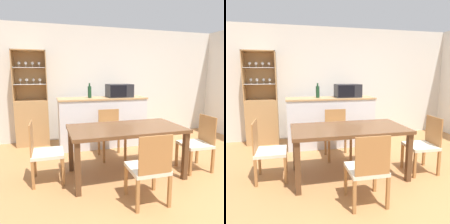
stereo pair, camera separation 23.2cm
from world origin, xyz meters
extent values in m
plane|color=#B27A47|center=(0.00, 0.00, 0.00)|extent=(18.00, 18.00, 0.00)
cube|color=silver|center=(0.00, 2.63, 1.27)|extent=(6.80, 0.06, 2.55)
cube|color=silver|center=(-0.55, 1.93, 0.49)|extent=(1.77, 0.54, 0.99)
cube|color=tan|center=(-0.55, 1.93, 1.00)|extent=(1.80, 0.57, 0.03)
cube|color=tan|center=(-1.95, 2.41, 0.48)|extent=(0.66, 0.37, 0.95)
cube|color=tan|center=(-1.95, 2.59, 1.46)|extent=(0.66, 0.02, 1.01)
cube|color=tan|center=(-2.27, 2.41, 1.46)|extent=(0.02, 0.37, 1.01)
cube|color=tan|center=(-1.63, 2.41, 1.46)|extent=(0.02, 0.37, 1.01)
cube|color=tan|center=(-1.95, 2.41, 1.96)|extent=(0.66, 0.37, 0.02)
cube|color=white|center=(-1.95, 2.41, 1.29)|extent=(0.61, 0.33, 0.01)
cube|color=white|center=(-1.95, 2.41, 1.62)|extent=(0.61, 0.33, 0.01)
cylinder|color=white|center=(-2.14, 2.45, 1.30)|extent=(0.04, 0.04, 0.01)
cylinder|color=white|center=(-2.14, 2.45, 1.33)|extent=(0.01, 0.01, 0.06)
sphere|color=white|center=(-2.14, 2.45, 1.38)|extent=(0.06, 0.06, 0.06)
cylinder|color=white|center=(-2.14, 2.41, 1.63)|extent=(0.04, 0.04, 0.01)
cylinder|color=white|center=(-2.14, 2.41, 1.66)|extent=(0.01, 0.01, 0.06)
sphere|color=white|center=(-2.14, 2.41, 1.71)|extent=(0.06, 0.06, 0.06)
cylinder|color=white|center=(-2.01, 2.40, 1.30)|extent=(0.04, 0.04, 0.01)
cylinder|color=white|center=(-2.01, 2.40, 1.33)|extent=(0.01, 0.01, 0.06)
sphere|color=white|center=(-2.01, 2.40, 1.38)|extent=(0.06, 0.06, 0.06)
cylinder|color=white|center=(-2.01, 2.39, 1.63)|extent=(0.04, 0.04, 0.01)
cylinder|color=white|center=(-2.01, 2.39, 1.66)|extent=(0.01, 0.01, 0.06)
sphere|color=white|center=(-2.01, 2.39, 1.71)|extent=(0.06, 0.06, 0.06)
cylinder|color=white|center=(-1.88, 2.45, 1.30)|extent=(0.04, 0.04, 0.01)
cylinder|color=white|center=(-1.88, 2.45, 1.33)|extent=(0.01, 0.01, 0.06)
sphere|color=white|center=(-1.88, 2.45, 1.38)|extent=(0.06, 0.06, 0.06)
cylinder|color=white|center=(-1.88, 2.41, 1.63)|extent=(0.04, 0.04, 0.01)
cylinder|color=white|center=(-1.88, 2.41, 1.66)|extent=(0.01, 0.01, 0.06)
sphere|color=white|center=(-1.88, 2.41, 1.71)|extent=(0.06, 0.06, 0.06)
cylinder|color=white|center=(-1.76, 2.37, 1.30)|extent=(0.04, 0.04, 0.01)
cylinder|color=white|center=(-1.76, 2.37, 1.33)|extent=(0.01, 0.01, 0.06)
sphere|color=white|center=(-1.76, 2.37, 1.38)|extent=(0.06, 0.06, 0.06)
cylinder|color=white|center=(-1.76, 2.40, 1.63)|extent=(0.04, 0.04, 0.01)
cylinder|color=white|center=(-1.76, 2.40, 1.66)|extent=(0.01, 0.01, 0.06)
sphere|color=white|center=(-1.76, 2.40, 1.71)|extent=(0.06, 0.06, 0.06)
cube|color=brown|center=(-0.56, 0.48, 0.71)|extent=(1.64, 0.87, 0.05)
cube|color=brown|center=(-1.32, 0.10, 0.34)|extent=(0.07, 0.07, 0.69)
cube|color=brown|center=(0.20, 0.10, 0.34)|extent=(0.07, 0.07, 0.69)
cube|color=brown|center=(-1.32, 0.85, 0.34)|extent=(0.07, 0.07, 0.69)
cube|color=brown|center=(0.20, 0.85, 0.34)|extent=(0.07, 0.07, 0.69)
cube|color=beige|center=(-0.56, 1.20, 0.41)|extent=(0.43, 0.43, 0.05)
cube|color=#A8703D|center=(-0.56, 1.40, 0.64)|extent=(0.39, 0.02, 0.42)
cube|color=#A8703D|center=(-0.37, 1.00, 0.19)|extent=(0.04, 0.04, 0.38)
cube|color=#A8703D|center=(-0.76, 1.01, 0.19)|extent=(0.04, 0.04, 0.38)
cube|color=#A8703D|center=(-0.37, 1.38, 0.19)|extent=(0.04, 0.04, 0.38)
cube|color=#A8703D|center=(-0.75, 1.39, 0.19)|extent=(0.04, 0.04, 0.38)
cube|color=beige|center=(-1.66, 0.61, 0.41)|extent=(0.43, 0.43, 0.05)
cube|color=#A8703D|center=(-1.87, 0.61, 0.64)|extent=(0.03, 0.39, 0.42)
cube|color=#A8703D|center=(-1.47, 0.80, 0.19)|extent=(0.04, 0.04, 0.38)
cube|color=#A8703D|center=(-1.48, 0.41, 0.19)|extent=(0.04, 0.04, 0.38)
cube|color=#A8703D|center=(-1.85, 0.81, 0.19)|extent=(0.04, 0.04, 0.38)
cube|color=#A8703D|center=(-1.86, 0.42, 0.19)|extent=(0.04, 0.04, 0.38)
cube|color=beige|center=(-0.56, -0.24, 0.41)|extent=(0.43, 0.43, 0.05)
cube|color=#A8703D|center=(-0.57, -0.44, 0.64)|extent=(0.39, 0.02, 0.42)
cube|color=#A8703D|center=(-0.75, -0.04, 0.19)|extent=(0.04, 0.04, 0.38)
cube|color=#A8703D|center=(-0.37, -0.05, 0.19)|extent=(0.04, 0.04, 0.38)
cube|color=#A8703D|center=(-0.76, -0.43, 0.19)|extent=(0.04, 0.04, 0.38)
cube|color=#A8703D|center=(-0.37, -0.43, 0.19)|extent=(0.04, 0.04, 0.38)
cube|color=beige|center=(0.54, 0.35, 0.41)|extent=(0.44, 0.44, 0.05)
cube|color=#A8703D|center=(0.74, 0.34, 0.64)|extent=(0.03, 0.39, 0.42)
cube|color=#A8703D|center=(0.34, 0.17, 0.19)|extent=(0.04, 0.04, 0.38)
cube|color=#A8703D|center=(0.36, 0.55, 0.19)|extent=(0.04, 0.04, 0.38)
cube|color=#A8703D|center=(0.72, 0.15, 0.19)|extent=(0.04, 0.04, 0.38)
cube|color=#A8703D|center=(0.74, 0.53, 0.19)|extent=(0.04, 0.04, 0.38)
cube|color=#232328|center=(-0.17, 1.94, 1.15)|extent=(0.52, 0.37, 0.27)
cube|color=black|center=(-0.25, 1.75, 1.15)|extent=(0.33, 0.01, 0.23)
cylinder|color=#193D23|center=(-0.81, 1.94, 1.13)|extent=(0.07, 0.07, 0.23)
cylinder|color=#193D23|center=(-0.81, 1.94, 1.28)|extent=(0.03, 0.03, 0.06)
camera|label=1|loc=(-1.64, -2.41, 1.48)|focal=35.00mm
camera|label=2|loc=(-1.42, -2.47, 1.48)|focal=35.00mm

